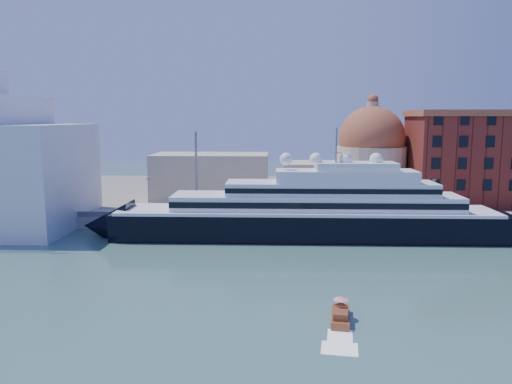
{
  "coord_description": "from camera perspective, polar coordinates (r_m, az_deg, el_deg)",
  "views": [
    {
      "loc": [
        -3.33,
        -73.0,
        23.22
      ],
      "look_at": [
        -6.61,
        18.0,
        9.78
      ],
      "focal_mm": 35.0,
      "sensor_mm": 36.0,
      "label": 1
    }
  ],
  "objects": [
    {
      "name": "ground",
      "position": [
        76.67,
        4.52,
        -9.26
      ],
      "size": [
        400.0,
        400.0,
        0.0
      ],
      "primitive_type": "plane",
      "color": "#375F58",
      "rests_on": "ground"
    },
    {
      "name": "quay",
      "position": [
        109.28,
        3.78,
        -3.22
      ],
      "size": [
        180.0,
        10.0,
        2.5
      ],
      "primitive_type": "cube",
      "color": "gray",
      "rests_on": "ground"
    },
    {
      "name": "land",
      "position": [
        149.69,
        3.32,
        -0.15
      ],
      "size": [
        260.0,
        72.0,
        2.0
      ],
      "primitive_type": "cube",
      "color": "slate",
      "rests_on": "ground"
    },
    {
      "name": "quay_fence",
      "position": [
        104.51,
        3.86,
        -2.72
      ],
      "size": [
        180.0,
        0.1,
        1.2
      ],
      "primitive_type": "cube",
      "color": "slate",
      "rests_on": "quay"
    },
    {
      "name": "superyacht",
      "position": [
        97.91,
        4.3,
        -2.75
      ],
      "size": [
        84.15,
        11.67,
        25.15
      ],
      "color": "black",
      "rests_on": "ground"
    },
    {
      "name": "service_barge",
      "position": [
        111.02,
        -25.88,
        -4.13
      ],
      "size": [
        12.35,
        7.19,
        2.64
      ],
      "rotation": [
        0.0,
        0.0,
        0.3
      ],
      "color": "white",
      "rests_on": "ground"
    },
    {
      "name": "water_taxi",
      "position": [
        60.05,
        9.64,
        -13.75
      ],
      "size": [
        2.91,
        6.41,
        2.93
      ],
      "rotation": [
        0.0,
        0.0,
        -0.14
      ],
      "color": "brown",
      "rests_on": "ground"
    },
    {
      "name": "warehouse",
      "position": [
        137.02,
        25.93,
        3.61
      ],
      "size": [
        43.0,
        19.0,
        23.25
      ],
      "color": "maroon",
      "rests_on": "land"
    },
    {
      "name": "church",
      "position": [
        131.65,
        6.3,
        2.98
      ],
      "size": [
        66.0,
        18.0,
        25.5
      ],
      "color": "beige",
      "rests_on": "land"
    },
    {
      "name": "lamp_posts",
      "position": [
        106.52,
        -2.98,
        1.17
      ],
      "size": [
        120.8,
        2.4,
        18.0
      ],
      "color": "slate",
      "rests_on": "quay"
    }
  ]
}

